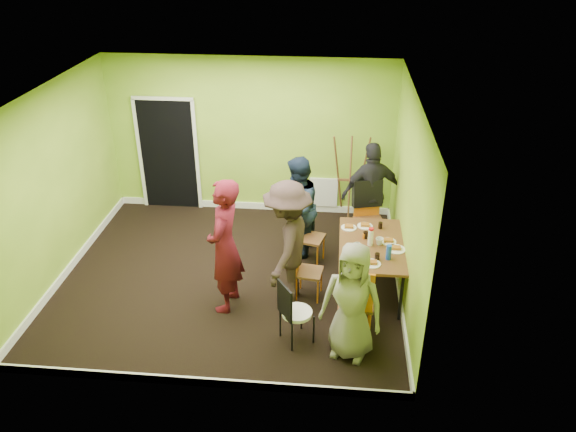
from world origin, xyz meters
name	(u,v)px	position (x,y,z in m)	size (l,w,h in m)	color
ground	(231,276)	(0.00, 0.00, 0.00)	(5.00, 5.00, 0.00)	black
room_walls	(227,218)	(-0.02, 0.04, 0.99)	(5.04, 4.54, 2.82)	#79A42A
dining_table	(371,247)	(2.05, -0.10, 0.70)	(0.90, 1.50, 0.75)	black
chair_left_far	(306,232)	(1.09, 0.53, 0.52)	(0.47, 0.47, 0.93)	orange
chair_left_near	(304,266)	(1.13, -0.36, 0.49)	(0.40, 0.40, 0.86)	orange
chair_back_end	(368,200)	(2.03, 1.15, 0.80)	(0.58, 0.64, 1.14)	orange
chair_front_end	(356,299)	(1.83, -1.21, 0.60)	(0.46, 0.46, 1.07)	orange
chair_bentwood	(293,310)	(1.05, -1.36, 0.49)	(0.48, 0.48, 0.89)	black
easel	(350,178)	(1.75, 2.02, 0.78)	(0.64, 0.60, 1.59)	brown
plate_near_left	(349,228)	(1.73, 0.32, 0.76)	(0.23, 0.23, 0.01)	white
plate_near_right	(353,259)	(1.78, -0.52, 0.76)	(0.24, 0.24, 0.01)	white
plate_far_back	(365,226)	(1.97, 0.39, 0.76)	(0.23, 0.23, 0.01)	white
plate_far_front	(372,264)	(2.03, -0.62, 0.76)	(0.24, 0.24, 0.01)	white
plate_wall_back	(388,242)	(2.29, -0.03, 0.76)	(0.22, 0.22, 0.01)	white
plate_wall_front	(396,249)	(2.38, -0.22, 0.76)	(0.26, 0.26, 0.01)	white
thermos	(371,238)	(2.03, -0.13, 0.87)	(0.07, 0.07, 0.24)	white
blue_bottle	(389,252)	(2.26, -0.48, 0.86)	(0.07, 0.07, 0.21)	#1848B4
orange_bottle	(364,236)	(1.94, 0.03, 0.79)	(0.03, 0.03, 0.08)	orange
glass_mid	(365,235)	(1.97, 0.05, 0.80)	(0.07, 0.07, 0.10)	black
glass_back	(380,225)	(2.19, 0.35, 0.80)	(0.06, 0.06, 0.10)	black
glass_front	(377,257)	(2.11, -0.51, 0.80)	(0.07, 0.07, 0.10)	black
cup_a	(357,247)	(1.84, -0.27, 0.80)	(0.12, 0.12, 0.09)	white
cup_b	(379,241)	(2.16, -0.11, 0.80)	(0.11, 0.11, 0.10)	white
person_standing	(225,246)	(0.09, -0.69, 0.96)	(0.70, 0.46, 1.91)	#4F0D17
person_left_far	(297,208)	(0.94, 0.74, 0.83)	(0.80, 0.63, 1.65)	#152135
person_left_near	(288,243)	(0.90, -0.44, 0.90)	(1.16, 0.67, 1.80)	#2F221F
person_back_end	(371,193)	(2.09, 1.32, 0.86)	(1.00, 0.42, 1.71)	black
person_front_end	(352,302)	(1.77, -1.50, 0.77)	(0.76, 0.49, 1.55)	gray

